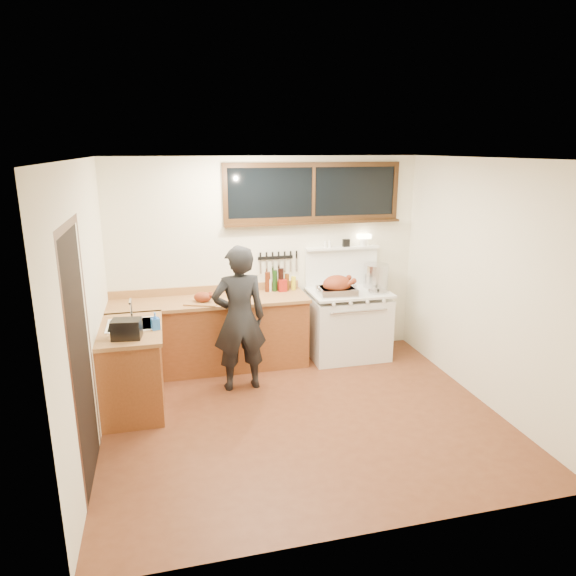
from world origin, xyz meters
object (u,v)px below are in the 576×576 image
object	(u,v)px
roast_turkey	(337,287)
vintage_stove	(348,322)
man	(239,319)
cutting_board	(203,299)

from	to	relation	value
roast_turkey	vintage_stove	bearing A→B (deg)	34.77
vintage_stove	roast_turkey	size ratio (longest dim) A/B	3.14
vintage_stove	roast_turkey	bearing A→B (deg)	-145.23
vintage_stove	man	distance (m)	1.68
man	roast_turkey	world-z (taller)	man
man	cutting_board	distance (m)	0.63
man	cutting_board	bearing A→B (deg)	125.56
cutting_board	vintage_stove	bearing A→B (deg)	3.00
vintage_stove	roast_turkey	xyz separation A→B (m)	(-0.21, -0.15, 0.54)
vintage_stove	cutting_board	world-z (taller)	vintage_stove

